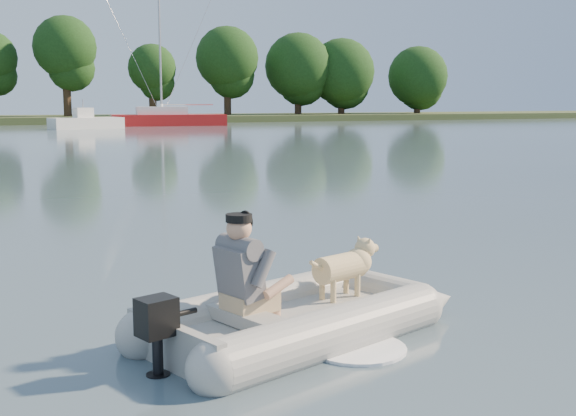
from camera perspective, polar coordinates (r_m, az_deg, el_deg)
name	(u,v)px	position (r m, az deg, el deg)	size (l,w,h in m)	color
water	(350,309)	(7.22, 4.96, -7.95)	(160.00, 160.00, 0.00)	slate
shore_bank	(22,120)	(68.21, -20.25, 6.52)	(160.00, 12.00, 0.70)	#47512D
treeline	(88,63)	(67.86, -15.50, 11.00)	(84.66, 7.35, 9.27)	#332316
dinghy	(299,277)	(6.34, 0.89, -5.47)	(4.31, 3.39, 1.22)	#9E9E99
man	(241,268)	(5.94, -3.72, -4.77)	(0.63, 0.54, 0.94)	#5A5A5E
dog	(340,272)	(6.77, 4.13, -5.09)	(0.81, 0.29, 0.54)	tan
outboard_motor	(157,340)	(5.55, -10.29, -10.23)	(0.36, 0.25, 0.69)	black
motorboat	(86,115)	(53.28, -15.68, 7.11)	(5.17, 1.99, 2.19)	white
sailboat	(168,119)	(58.43, -9.49, 6.96)	(9.14, 3.70, 12.22)	red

